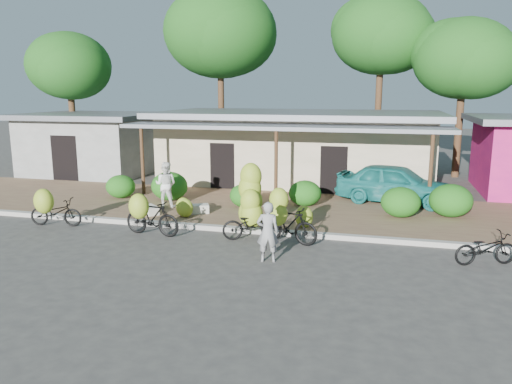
# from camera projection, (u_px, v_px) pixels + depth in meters

# --- Properties ---
(ground) EXTENTS (100.00, 100.00, 0.00)m
(ground) POSITION_uv_depth(u_px,v_px,m) (227.00, 252.00, 13.53)
(ground) COLOR #3E3C3A
(ground) RESTS_ON ground
(sidewalk) EXTENTS (60.00, 6.00, 0.12)m
(sidewalk) POSITION_uv_depth(u_px,v_px,m) (269.00, 209.00, 18.26)
(sidewalk) COLOR olive
(sidewalk) RESTS_ON ground
(curb) EXTENTS (60.00, 0.25, 0.15)m
(curb) POSITION_uv_depth(u_px,v_px,m) (247.00, 230.00, 15.41)
(curb) COLOR #A8A399
(curb) RESTS_ON ground
(shop_main) EXTENTS (13.00, 8.50, 3.35)m
(shop_main) POSITION_uv_depth(u_px,v_px,m) (298.00, 146.00, 23.55)
(shop_main) COLOR beige
(shop_main) RESTS_ON ground
(shop_grey) EXTENTS (7.00, 6.00, 3.15)m
(shop_grey) POSITION_uv_depth(u_px,v_px,m) (93.00, 143.00, 26.35)
(shop_grey) COLOR #9F9F9A
(shop_grey) RESTS_ON ground
(tree_back_left) EXTENTS (4.82, 4.67, 7.58)m
(tree_back_left) POSITION_uv_depth(u_px,v_px,m) (67.00, 64.00, 28.20)
(tree_back_left) COLOR #4D2E1E
(tree_back_left) RESTS_ON ground
(tree_far_center) EXTENTS (6.51, 6.49, 10.19)m
(tree_far_center) POSITION_uv_depth(u_px,v_px,m) (218.00, 31.00, 28.68)
(tree_far_center) COLOR #4D2E1E
(tree_far_center) RESTS_ON ground
(tree_center_right) EXTENTS (5.47, 5.38, 9.44)m
(tree_center_right) POSITION_uv_depth(u_px,v_px,m) (378.00, 33.00, 26.99)
(tree_center_right) COLOR #4D2E1E
(tree_center_right) RESTS_ON ground
(tree_near_right) EXTENTS (5.01, 4.88, 7.80)m
(tree_near_right) POSITION_uv_depth(u_px,v_px,m) (460.00, 57.00, 24.39)
(tree_near_right) COLOR #4D2E1E
(tree_near_right) RESTS_ON ground
(hedge_0) EXTENTS (1.17, 1.06, 0.92)m
(hedge_0) POSITION_uv_depth(u_px,v_px,m) (121.00, 186.00, 19.77)
(hedge_0) COLOR #175613
(hedge_0) RESTS_ON sidewalk
(hedge_1) EXTENTS (1.43, 1.28, 1.11)m
(hedge_1) POSITION_uv_depth(u_px,v_px,m) (170.00, 186.00, 19.33)
(hedge_1) COLOR #175613
(hedge_1) RESTS_ON sidewalk
(hedge_2) EXTENTS (1.11, 1.00, 0.87)m
(hedge_2) POSITION_uv_depth(u_px,v_px,m) (245.00, 196.00, 18.18)
(hedge_2) COLOR #175613
(hedge_2) RESTS_ON sidewalk
(hedge_3) EXTENTS (1.21, 1.09, 0.95)m
(hedge_3) POSITION_uv_depth(u_px,v_px,m) (305.00, 193.00, 18.41)
(hedge_3) COLOR #175613
(hedge_3) RESTS_ON sidewalk
(hedge_4) EXTENTS (1.31, 1.18, 1.02)m
(hedge_4) POSITION_uv_depth(u_px,v_px,m) (401.00, 202.00, 16.74)
(hedge_4) COLOR #175613
(hedge_4) RESTS_ON sidewalk
(hedge_5) EXTENTS (1.43, 1.29, 1.11)m
(hedge_5) POSITION_uv_depth(u_px,v_px,m) (451.00, 201.00, 16.78)
(hedge_5) COLOR #175613
(hedge_5) RESTS_ON sidewalk
(bike_far_left) EXTENTS (1.80, 1.32, 1.35)m
(bike_far_left) POSITION_uv_depth(u_px,v_px,m) (53.00, 210.00, 15.96)
(bike_far_left) COLOR black
(bike_far_left) RESTS_ON ground
(bike_left) EXTENTS (1.88, 1.26, 1.42)m
(bike_left) POSITION_uv_depth(u_px,v_px,m) (150.00, 216.00, 14.91)
(bike_left) COLOR black
(bike_left) RESTS_ON ground
(bike_center) EXTENTS (1.86, 1.39, 2.21)m
(bike_center) POSITION_uv_depth(u_px,v_px,m) (251.00, 208.00, 14.80)
(bike_center) COLOR black
(bike_center) RESTS_ON ground
(bike_right) EXTENTS (1.89, 1.34, 1.73)m
(bike_right) POSITION_uv_depth(u_px,v_px,m) (286.00, 221.00, 14.10)
(bike_right) COLOR black
(bike_right) RESTS_ON ground
(bike_far_right) EXTENTS (1.72, 1.11, 0.85)m
(bike_far_right) POSITION_uv_depth(u_px,v_px,m) (486.00, 248.00, 12.49)
(bike_far_right) COLOR black
(bike_far_right) RESTS_ON ground
(loose_banana_a) EXTENTS (0.53, 0.45, 0.66)m
(loose_banana_a) POSITION_uv_depth(u_px,v_px,m) (183.00, 207.00, 16.85)
(loose_banana_a) COLOR #A0B82E
(loose_banana_a) RESTS_ON sidewalk
(loose_banana_b) EXTENTS (0.51, 0.43, 0.63)m
(loose_banana_b) POSITION_uv_depth(u_px,v_px,m) (186.00, 208.00, 16.74)
(loose_banana_b) COLOR #A0B82E
(loose_banana_b) RESTS_ON sidewalk
(loose_banana_c) EXTENTS (0.56, 0.47, 0.70)m
(loose_banana_c) POSITION_uv_depth(u_px,v_px,m) (304.00, 217.00, 15.46)
(loose_banana_c) COLOR #A0B82E
(loose_banana_c) RESTS_ON sidewalk
(sack_near) EXTENTS (0.94, 0.74, 0.30)m
(sack_near) POSITION_uv_depth(u_px,v_px,m) (196.00, 209.00, 17.34)
(sack_near) COLOR beige
(sack_near) RESTS_ON sidewalk
(sack_far) EXTENTS (0.81, 0.78, 0.28)m
(sack_far) POSITION_uv_depth(u_px,v_px,m) (150.00, 210.00, 17.25)
(sack_far) COLOR beige
(sack_far) RESTS_ON sidewalk
(vendor) EXTENTS (0.64, 0.49, 1.57)m
(vendor) POSITION_uv_depth(u_px,v_px,m) (268.00, 232.00, 12.67)
(vendor) COLOR gray
(vendor) RESTS_ON ground
(bystander) EXTENTS (0.84, 0.67, 1.66)m
(bystander) POSITION_uv_depth(u_px,v_px,m) (166.00, 184.00, 18.18)
(bystander) COLOR white
(bystander) RESTS_ON sidewalk
(teal_van) EXTENTS (4.65, 2.61, 1.50)m
(teal_van) POSITION_uv_depth(u_px,v_px,m) (396.00, 184.00, 18.81)
(teal_van) COLOR #1A7672
(teal_van) RESTS_ON sidewalk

